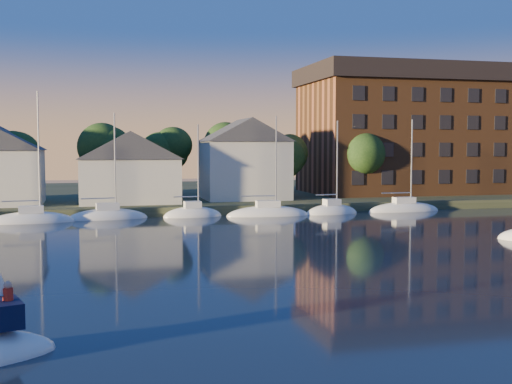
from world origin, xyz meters
name	(u,v)px	position (x,y,z in m)	size (l,w,h in m)	color
shoreline_land	(165,198)	(0.00, 75.00, 0.00)	(160.00, 50.00, 2.00)	#343D23
wooden_dock	(188,214)	(0.00, 52.00, 0.00)	(120.00, 3.00, 1.00)	brown
clubhouse_centre	(129,166)	(-6.00, 57.00, 5.13)	(11.55, 8.40, 8.08)	silver
clubhouse_east	(245,158)	(8.00, 59.00, 6.00)	(10.50, 8.40, 9.80)	silver
condo_block	(415,129)	(34.00, 64.95, 9.79)	(31.00, 17.00, 17.40)	brown
tree_line	(191,148)	(2.00, 63.00, 7.18)	(93.40, 5.40, 8.90)	#3A261A
moored_fleet	(114,218)	(-8.00, 49.00, 0.10)	(71.50, 2.40, 12.05)	white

